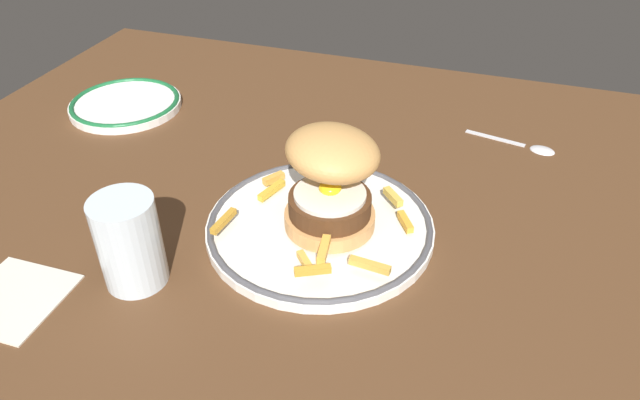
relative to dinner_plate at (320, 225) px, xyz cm
name	(u,v)px	position (x,y,z in cm)	size (l,w,h in cm)	color
ground_plane	(285,243)	(-4.09, -1.26, -2.84)	(116.56, 107.78, 4.00)	#53351E
dinner_plate	(320,225)	(0.00, 0.00, 0.00)	(27.18, 27.18, 1.60)	white
burger	(331,178)	(1.11, 0.78, 6.56)	(13.39, 13.91, 11.69)	tan
fries_pile	(324,215)	(0.62, -0.37, 2.01)	(21.74, 25.51, 2.69)	gold
water_glass	(131,247)	(-16.19, -14.09, 3.67)	(6.70, 6.70, 10.37)	silver
side_plate	(126,104)	(-40.40, 20.26, 0.00)	(17.89, 17.89, 1.60)	white
spoon	(532,146)	(23.44, 28.21, -0.48)	(13.37, 4.33, 0.90)	silver
napkin	(13,298)	(-26.87, -20.96, -0.64)	(10.08, 10.34, 0.40)	silver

